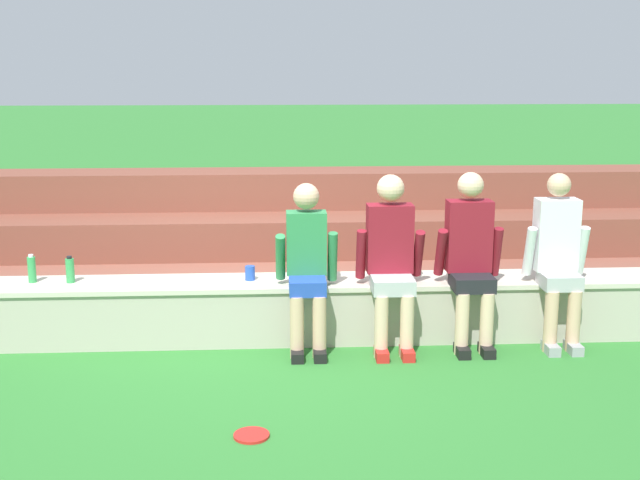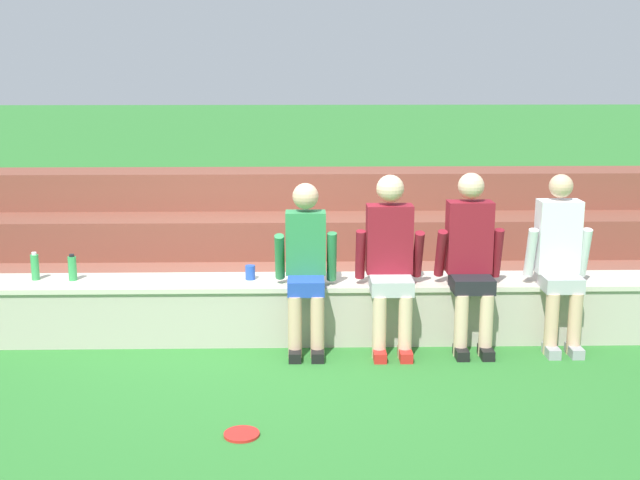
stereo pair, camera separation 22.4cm
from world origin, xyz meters
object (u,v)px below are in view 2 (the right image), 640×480
person_right_of_center (470,256)px  water_bottle_center_gap (35,267)px  frisbee (242,434)px  water_bottle_mid_right (72,268)px  plastic_cup_right_end (250,272)px  person_far_right (559,257)px  person_left_of_center (306,263)px  person_center (390,257)px

person_right_of_center → water_bottle_center_gap: person_right_of_center is taller
person_right_of_center → water_bottle_center_gap: bearing=175.3°
person_right_of_center → frisbee: (-1.76, -1.62, -0.77)m
water_bottle_mid_right → plastic_cup_right_end: size_ratio=1.86×
person_right_of_center → water_bottle_center_gap: (-3.63, 0.30, -0.15)m
person_far_right → frisbee: person_far_right is taller
person_left_of_center → frisbee: 1.80m
person_center → water_bottle_mid_right: size_ratio=6.31×
water_bottle_mid_right → frisbee: bearing=-50.7°
person_far_right → plastic_cup_right_end: size_ratio=11.79×
person_far_right → person_right_of_center: bearing=179.6°
person_left_of_center → person_center: 0.69m
person_left_of_center → frisbee: (-0.42, -1.60, -0.72)m
plastic_cup_right_end → person_right_of_center: bearing=-8.3°
person_center → person_right_of_center: 0.66m
person_left_of_center → frisbee: size_ratio=5.97×
person_left_of_center → person_far_right: 2.07m
person_center → plastic_cup_right_end: person_center is taller
person_far_right → frisbee: (-2.49, -1.62, -0.75)m
person_center → water_bottle_mid_right: bearing=174.0°
person_left_of_center → water_bottle_mid_right: (-1.97, 0.29, -0.11)m
person_far_right → water_bottle_mid_right: person_far_right is taller
water_bottle_mid_right → plastic_cup_right_end: bearing=-0.2°
person_right_of_center → person_left_of_center: bearing=-179.1°
water_bottle_mid_right → plastic_cup_right_end: water_bottle_mid_right is taller
person_right_of_center → frisbee: bearing=-137.4°
person_left_of_center → water_bottle_mid_right: bearing=171.6°
water_bottle_mid_right → water_bottle_center_gap: bearing=175.7°
person_center → water_bottle_center_gap: size_ratio=5.98×
person_far_right → water_bottle_mid_right: bearing=176.1°
person_center → person_right_of_center: (0.66, 0.01, 0.00)m
person_center → water_bottle_mid_right: person_center is taller
person_center → plastic_cup_right_end: bearing=166.7°
person_far_right → frisbee: bearing=-147.0°
water_bottle_mid_right → person_center: bearing=-6.0°
water_bottle_mid_right → plastic_cup_right_end: 1.50m
plastic_cup_right_end → frisbee: size_ratio=0.53×
plastic_cup_right_end → frisbee: 1.97m
person_center → frisbee: bearing=-124.4°
water_bottle_mid_right → frisbee: (1.55, -1.89, -0.61)m
person_center → frisbee: size_ratio=6.25×
person_center → person_far_right: bearing=0.2°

